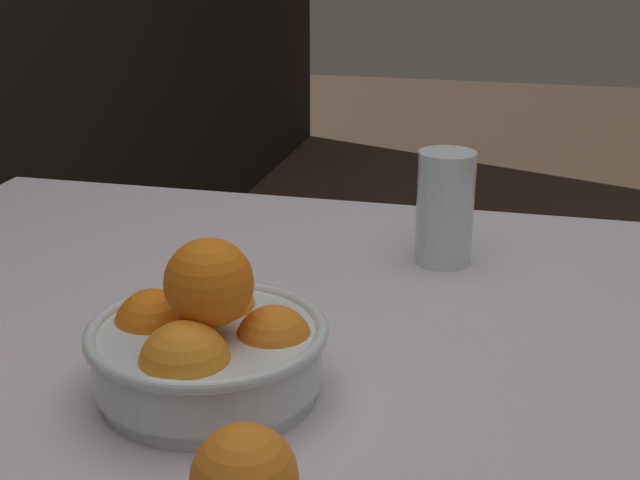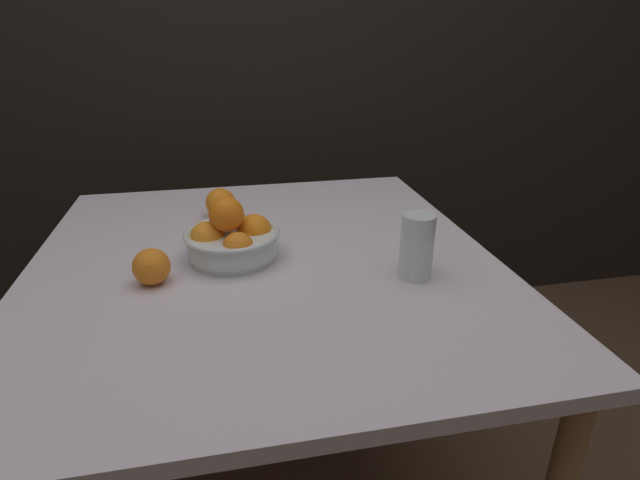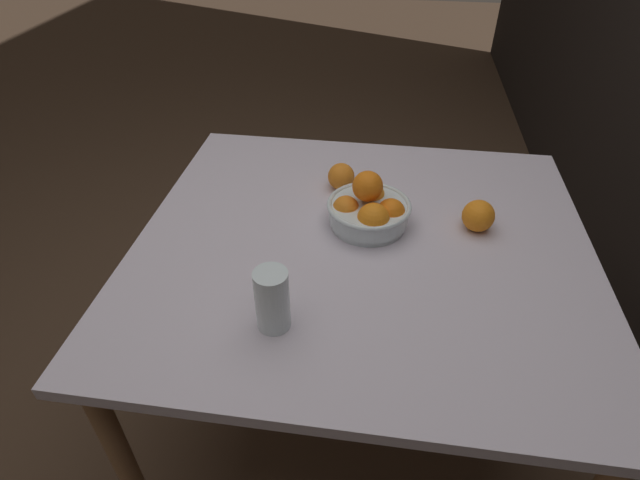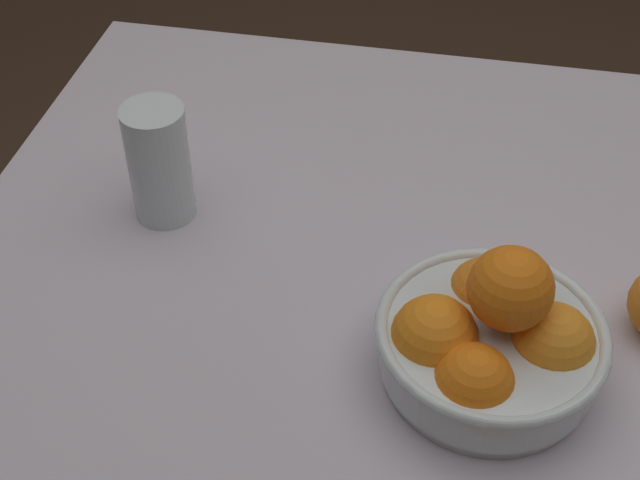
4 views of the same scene
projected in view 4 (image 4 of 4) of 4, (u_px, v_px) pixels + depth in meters
dining_table at (407, 404)px, 0.93m from camera, size 1.06×1.14×0.75m
fruit_bowl at (489, 340)px, 0.83m from camera, size 0.22×0.22×0.15m
juice_glass at (160, 169)px, 0.99m from camera, size 0.07×0.07×0.14m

